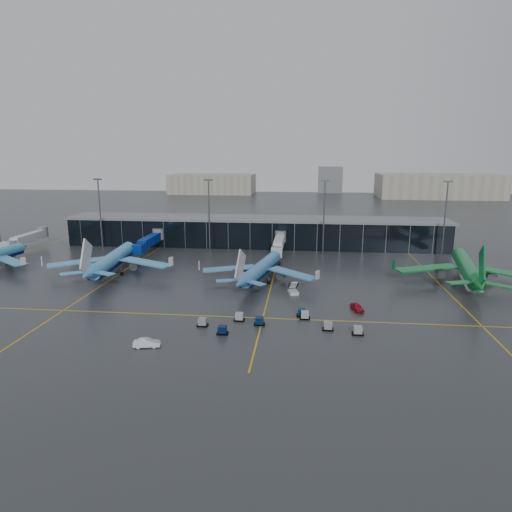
# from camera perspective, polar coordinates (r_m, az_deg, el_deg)

# --- Properties ---
(ground) EXTENTS (600.00, 600.00, 0.00)m
(ground) POSITION_cam_1_polar(r_m,az_deg,el_deg) (113.78, -3.48, -4.91)
(ground) COLOR #282B2D
(ground) RESTS_ON ground
(terminal_pier) EXTENTS (142.00, 17.00, 10.70)m
(terminal_pier) POSITION_cam_1_polar(r_m,az_deg,el_deg) (172.29, -0.10, 3.11)
(terminal_pier) COLOR black
(terminal_pier) RESTS_ON ground
(jet_bridges) EXTENTS (94.00, 27.50, 7.20)m
(jet_bridges) POSITION_cam_1_polar(r_m,az_deg,el_deg) (161.82, -13.27, 1.80)
(jet_bridges) COLOR #595B60
(jet_bridges) RESTS_ON ground
(flood_masts) EXTENTS (203.00, 0.50, 25.50)m
(flood_masts) POSITION_cam_1_polar(r_m,az_deg,el_deg) (158.73, 1.23, 5.32)
(flood_masts) COLOR #595B60
(flood_masts) RESTS_ON ground
(distant_hangars) EXTENTS (260.00, 71.00, 22.00)m
(distant_hangars) POSITION_cam_1_polar(r_m,az_deg,el_deg) (379.07, 10.99, 8.75)
(distant_hangars) COLOR #B2AD99
(distant_hangars) RESTS_ON ground
(taxi_lines) EXTENTS (220.00, 120.00, 0.02)m
(taxi_lines) POSITION_cam_1_polar(r_m,az_deg,el_deg) (122.71, 1.96, -3.55)
(taxi_lines) COLOR gold
(taxi_lines) RESTS_ON ground
(airliner_arkefly) EXTENTS (41.70, 46.46, 13.27)m
(airliner_arkefly) POSITION_cam_1_polar(r_m,az_deg,el_deg) (138.50, -17.53, 0.58)
(airliner_arkefly) COLOR #3F98D0
(airliner_arkefly) RESTS_ON ground
(airliner_klm_near) EXTENTS (40.86, 44.59, 11.92)m
(airliner_klm_near) POSITION_cam_1_polar(r_m,az_deg,el_deg) (123.94, 0.68, -0.53)
(airliner_klm_near) COLOR #3980BE
(airliner_klm_near) RESTS_ON ground
(airliner_aer_lingus) EXTENTS (47.03, 51.39, 13.79)m
(airliner_aer_lingus) POSITION_cam_1_polar(r_m,az_deg,el_deg) (134.48, 24.95, -0.27)
(airliner_aer_lingus) COLOR #0D732F
(airliner_aer_lingus) RESTS_ON ground
(baggage_carts) EXTENTS (33.24, 13.13, 1.70)m
(baggage_carts) POSITION_cam_1_polar(r_m,az_deg,el_deg) (94.30, 2.62, -8.24)
(baggage_carts) COLOR black
(baggage_carts) RESTS_ON ground
(mobile_airstair) EXTENTS (2.97, 3.67, 3.45)m
(mobile_airstair) POSITION_cam_1_polar(r_m,az_deg,el_deg) (114.75, 4.68, -4.37)
(mobile_airstair) COLOR silver
(mobile_airstair) RESTS_ON ground
(service_van_red) EXTENTS (3.13, 4.93, 1.56)m
(service_van_red) POSITION_cam_1_polar(r_m,az_deg,el_deg) (105.15, 12.52, -6.27)
(service_van_red) COLOR #A40C1E
(service_van_red) RESTS_ON ground
(service_van_white) EXTENTS (5.08, 2.57, 1.60)m
(service_van_white) POSITION_cam_1_polar(r_m,az_deg,el_deg) (86.78, -13.50, -10.51)
(service_van_white) COLOR white
(service_van_white) RESTS_ON ground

